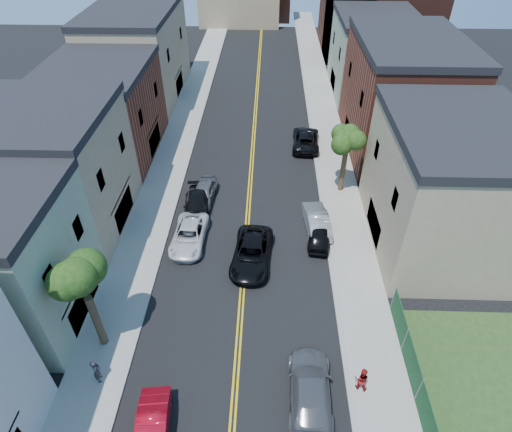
# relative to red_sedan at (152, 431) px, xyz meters

# --- Properties ---
(sidewalk_left) EXTENTS (3.20, 100.00, 0.15)m
(sidewalk_left) POSITION_rel_red_sedan_xyz_m (-4.10, 31.27, -0.63)
(sidewalk_left) COLOR gray
(sidewalk_left) RESTS_ON ground
(sidewalk_right) EXTENTS (3.20, 100.00, 0.15)m
(sidewalk_right) POSITION_rel_red_sedan_xyz_m (11.70, 31.27, -0.63)
(sidewalk_right) COLOR gray
(sidewalk_right) RESTS_ON ground
(curb_left) EXTENTS (0.30, 100.00, 0.15)m
(curb_left) POSITION_rel_red_sedan_xyz_m (-2.35, 31.27, -0.63)
(curb_left) COLOR gray
(curb_left) RESTS_ON ground
(curb_right) EXTENTS (0.30, 100.00, 0.15)m
(curb_right) POSITION_rel_red_sedan_xyz_m (9.95, 31.27, -0.63)
(curb_right) COLOR gray
(curb_right) RESTS_ON ground
(bldg_left_tan_near) EXTENTS (9.00, 10.00, 9.00)m
(bldg_left_tan_near) POSITION_rel_red_sedan_xyz_m (-10.20, 16.27, 3.79)
(bldg_left_tan_near) COLOR #998466
(bldg_left_tan_near) RESTS_ON ground
(bldg_left_brick) EXTENTS (9.00, 12.00, 8.00)m
(bldg_left_brick) POSITION_rel_red_sedan_xyz_m (-10.20, 27.27, 3.29)
(bldg_left_brick) COLOR brown
(bldg_left_brick) RESTS_ON ground
(bldg_left_tan_far) EXTENTS (9.00, 16.00, 9.50)m
(bldg_left_tan_far) POSITION_rel_red_sedan_xyz_m (-10.20, 41.27, 4.04)
(bldg_left_tan_far) COLOR #998466
(bldg_left_tan_far) RESTS_ON ground
(bldg_right_tan) EXTENTS (9.00, 12.00, 9.00)m
(bldg_right_tan) POSITION_rel_red_sedan_xyz_m (17.80, 15.27, 3.79)
(bldg_right_tan) COLOR #998466
(bldg_right_tan) RESTS_ON ground
(bldg_right_brick) EXTENTS (9.00, 14.00, 10.00)m
(bldg_right_brick) POSITION_rel_red_sedan_xyz_m (17.80, 29.27, 4.29)
(bldg_right_brick) COLOR brown
(bldg_right_brick) RESTS_ON ground
(bldg_right_palegrn) EXTENTS (9.00, 12.00, 8.50)m
(bldg_right_palegrn) POSITION_rel_red_sedan_xyz_m (17.80, 43.27, 3.54)
(bldg_right_palegrn) COLOR gray
(bldg_right_palegrn) RESTS_ON ground
(church) EXTENTS (16.20, 14.20, 22.60)m
(church) POSITION_rel_red_sedan_xyz_m (20.13, 58.34, 6.54)
(church) COLOR #4C2319
(church) RESTS_ON ground
(fence_right) EXTENTS (0.04, 15.00, 1.90)m
(fence_right) POSITION_rel_red_sedan_xyz_m (13.30, 0.77, 0.39)
(fence_right) COLOR #143F1E
(fence_right) RESTS_ON sidewalk_right
(tree_left_mid) EXTENTS (5.20, 5.20, 9.29)m
(tree_left_mid) POSITION_rel_red_sedan_xyz_m (-4.08, 5.28, 5.88)
(tree_left_mid) COLOR #372B1B
(tree_left_mid) RESTS_ON sidewalk_left
(tree_right_far) EXTENTS (4.40, 4.40, 8.03)m
(tree_right_far) POSITION_rel_red_sedan_xyz_m (11.72, 21.28, 5.05)
(tree_right_far) COLOR #372B1B
(tree_right_far) RESTS_ON sidewalk_right
(red_sedan) EXTENTS (1.94, 4.42, 1.41)m
(red_sedan) POSITION_rel_red_sedan_xyz_m (0.00, 0.00, 0.00)
(red_sedan) COLOR red
(red_sedan) RESTS_ON ground
(white_pickup) EXTENTS (2.54, 5.20, 1.42)m
(white_pickup) POSITION_rel_red_sedan_xyz_m (-0.40, 14.18, 0.00)
(white_pickup) COLOR silver
(white_pickup) RESTS_ON ground
(grey_car_left) EXTENTS (2.19, 4.59, 1.52)m
(grey_car_left) POSITION_rel_red_sedan_xyz_m (0.00, 19.49, 0.05)
(grey_car_left) COLOR #505256
(grey_car_left) RESTS_ON ground
(black_car_left) EXTENTS (2.39, 5.16, 1.46)m
(black_car_left) POSITION_rel_red_sedan_xyz_m (-0.35, 17.83, 0.02)
(black_car_left) COLOR black
(black_car_left) RESTS_ON ground
(grey_car_right) EXTENTS (2.39, 5.56, 1.60)m
(grey_car_right) POSITION_rel_red_sedan_xyz_m (7.76, 2.28, 0.09)
(grey_car_right) COLOR #525459
(grey_car_right) RESTS_ON ground
(black_car_right) EXTENTS (2.13, 4.27, 1.40)m
(black_car_right) POSITION_rel_red_sedan_xyz_m (9.30, 14.67, -0.01)
(black_car_right) COLOR black
(black_car_right) RESTS_ON ground
(silver_car_right) EXTENTS (2.11, 4.83, 1.54)m
(silver_car_right) POSITION_rel_red_sedan_xyz_m (9.19, 16.23, 0.07)
(silver_car_right) COLOR #A7A9AF
(silver_car_right) RESTS_ON ground
(dark_car_right_far) EXTENTS (2.89, 5.69, 1.54)m
(dark_car_right_far) POSITION_rel_red_sedan_xyz_m (9.12, 28.96, 0.06)
(dark_car_right_far) COLOR black
(dark_car_right_far) RESTS_ON ground
(black_suv_lane) EXTENTS (3.12, 5.87, 1.57)m
(black_suv_lane) POSITION_rel_red_sedan_xyz_m (4.32, 12.36, 0.08)
(black_suv_lane) COLOR black
(black_suv_lane) RESTS_ON ground
(pedestrian_left) EXTENTS (0.58, 0.71, 1.67)m
(pedestrian_left) POSITION_rel_red_sedan_xyz_m (-3.61, 2.90, 0.28)
(pedestrian_left) COLOR #24252C
(pedestrian_left) RESTS_ON sidewalk_left
(pedestrian_right) EXTENTS (0.95, 0.84, 1.64)m
(pedestrian_right) POSITION_rel_red_sedan_xyz_m (10.50, 2.89, 0.26)
(pedestrian_right) COLOR maroon
(pedestrian_right) RESTS_ON sidewalk_right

